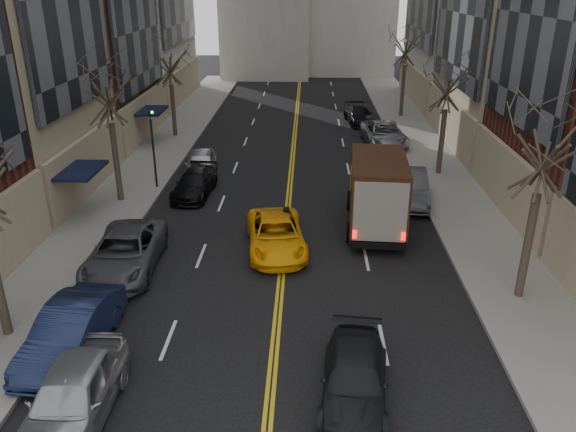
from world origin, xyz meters
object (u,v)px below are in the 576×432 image
at_px(ups_truck, 377,192).
at_px(observer_sedan, 354,379).
at_px(taxi, 276,235).
at_px(pedestrian, 287,223).

distance_m(ups_truck, observer_sedan, 11.98).
bearing_deg(ups_truck, observer_sedan, -95.02).
xyz_separation_m(taxi, pedestrian, (0.45, 1.03, 0.09)).
distance_m(ups_truck, pedestrian, 4.47).
bearing_deg(ups_truck, taxi, -146.73).
distance_m(observer_sedan, taxi, 9.61).
height_order(taxi, pedestrian, pedestrian).
xyz_separation_m(observer_sedan, taxi, (-2.69, 9.23, 0.06)).
relative_size(ups_truck, taxi, 1.28).
xyz_separation_m(ups_truck, taxi, (-4.54, -2.55, -1.06)).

